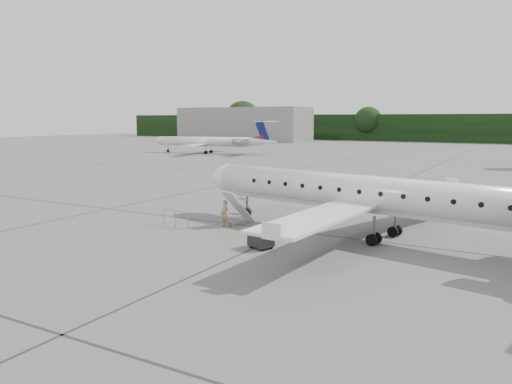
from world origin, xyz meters
The scene contains 9 objects.
ground centered at (0.00, 0.00, 0.00)m, with size 320.00×320.00×0.00m, color #595957.
treeline centered at (0.00, 130.00, 4.00)m, with size 260.00×4.00×8.00m, color black.
terminal_building centered at (-70.00, 110.00, 5.00)m, with size 40.00×14.00×10.00m, color slate.
main_regional_jet centered at (0.41, 5.76, 3.51)m, with size 27.40×19.73×7.03m, color silver, non-canonical shape.
airstair centered at (-7.93, 5.29, 1.10)m, with size 0.85×2.13×2.20m, color silver, non-canonical shape.
passenger centered at (-8.17, 4.10, 0.85)m, with size 0.62×0.41×1.71m, color olive.
safety_railing centered at (-10.98, 2.78, 0.50)m, with size 2.20×0.08×1.00m, color gray, non-canonical shape.
baggage_cart centered at (-3.77, 0.73, 0.49)m, with size 1.14×0.92×0.99m, color black, non-canonical shape.
bg_regional_left centered at (-47.99, 58.17, 3.17)m, with size 24.18×17.41×6.34m, color silver, non-canonical shape.
Camera 1 is at (8.37, -21.31, 6.67)m, focal length 35.00 mm.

